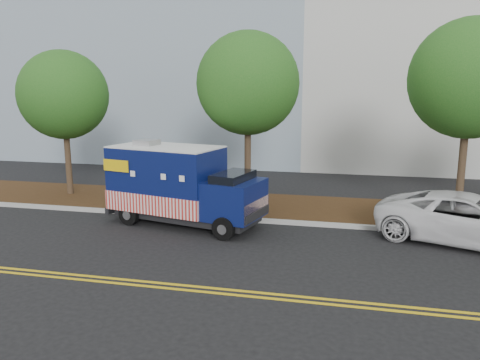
# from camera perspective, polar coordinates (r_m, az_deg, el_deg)

# --- Properties ---
(ground) EXTENTS (120.00, 120.00, 0.00)m
(ground) POSITION_cam_1_polar(r_m,az_deg,el_deg) (16.14, -3.98, -6.21)
(ground) COLOR black
(ground) RESTS_ON ground
(curb) EXTENTS (120.00, 0.18, 0.15)m
(curb) POSITION_cam_1_polar(r_m,az_deg,el_deg) (17.40, -2.65, -4.64)
(curb) COLOR #9E9E99
(curb) RESTS_ON ground
(mulch_strip) EXTENTS (120.00, 4.00, 0.15)m
(mulch_strip) POSITION_cam_1_polar(r_m,az_deg,el_deg) (19.36, -1.00, -2.99)
(mulch_strip) COLOR #321D0E
(mulch_strip) RESTS_ON ground
(centerline_near) EXTENTS (120.00, 0.10, 0.01)m
(centerline_near) POSITION_cam_1_polar(r_m,az_deg,el_deg) (12.21, -10.13, -12.22)
(centerline_near) COLOR gold
(centerline_near) RESTS_ON ground
(centerline_far) EXTENTS (120.00, 0.10, 0.01)m
(centerline_far) POSITION_cam_1_polar(r_m,az_deg,el_deg) (12.00, -10.61, -12.67)
(centerline_far) COLOR gold
(centerline_far) RESTS_ON ground
(tree_a) EXTENTS (3.82, 3.82, 6.42)m
(tree_a) POSITION_cam_1_polar(r_m,az_deg,el_deg) (21.88, -20.72, 9.65)
(tree_a) COLOR #38281C
(tree_a) RESTS_ON ground
(tree_b) EXTENTS (4.01, 4.01, 6.99)m
(tree_b) POSITION_cam_1_polar(r_m,az_deg,el_deg) (18.53, 0.97, 11.66)
(tree_b) COLOR #38281C
(tree_b) RESTS_ON ground
(tree_c) EXTENTS (4.07, 4.07, 7.16)m
(tree_c) POSITION_cam_1_polar(r_m,az_deg,el_deg) (17.94, 26.23, 10.99)
(tree_c) COLOR #38281C
(tree_c) RESTS_ON ground
(sign_post) EXTENTS (0.06, 0.06, 2.40)m
(sign_post) POSITION_cam_1_polar(r_m,az_deg,el_deg) (17.81, -7.19, -0.62)
(sign_post) COLOR #473828
(sign_post) RESTS_ON ground
(food_truck) EXTENTS (5.95, 3.29, 2.97)m
(food_truck) POSITION_cam_1_polar(r_m,az_deg,el_deg) (16.78, -7.52, -0.85)
(food_truck) COLOR black
(food_truck) RESTS_ON ground
(white_car) EXTENTS (6.11, 4.32, 1.55)m
(white_car) POSITION_cam_1_polar(r_m,az_deg,el_deg) (16.34, 26.17, -4.32)
(white_car) COLOR silver
(white_car) RESTS_ON ground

